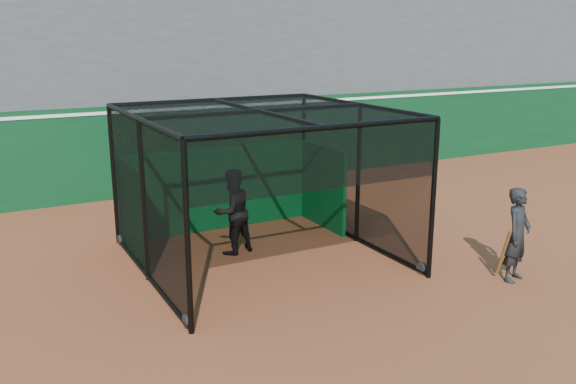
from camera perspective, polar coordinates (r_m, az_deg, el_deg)
name	(u,v)px	position (r m, az deg, el deg)	size (l,w,h in m)	color
ground	(313,305)	(10.25, 2.35, -10.51)	(120.00, 120.00, 0.00)	brown
outfield_wall	(159,147)	(17.42, -11.94, 4.13)	(50.00, 0.50, 2.50)	#0A391A
grandstand	(120,30)	(20.81, -15.46, 14.40)	(50.00, 7.85, 8.95)	#4C4C4F
batting_cage	(260,187)	(11.82, -2.62, 0.46)	(4.66, 4.77, 2.94)	black
batter	(232,212)	(12.33, -5.22, -1.83)	(0.85, 0.66, 1.75)	black
on_deck_player	(517,235)	(11.67, 20.65, -3.77)	(0.73, 0.61, 1.72)	black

